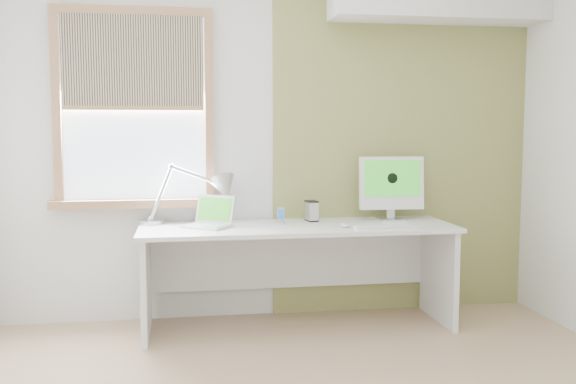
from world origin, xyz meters
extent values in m
cube|color=silver|center=(0.00, 1.76, 1.30)|extent=(4.00, 0.02, 2.60)
cube|color=silver|center=(0.00, -1.76, 1.30)|extent=(4.00, 0.02, 2.60)
cube|color=#928E49|center=(1.00, 1.74, 1.30)|extent=(2.00, 0.02, 2.60)
cube|color=#986A47|center=(-1.53, 1.72, 1.55)|extent=(0.06, 0.06, 1.42)
cube|color=#986A47|center=(-0.47, 1.72, 1.55)|extent=(0.06, 0.06, 1.42)
cube|color=#986A47|center=(-1.00, 1.72, 2.23)|extent=(1.00, 0.06, 0.06)
cube|color=#986A47|center=(-1.00, 1.70, 0.87)|extent=(1.20, 0.14, 0.06)
cube|color=#D1E2F9|center=(-1.00, 1.74, 1.55)|extent=(1.00, 0.01, 1.30)
cube|color=beige|center=(-1.00, 1.70, 1.88)|extent=(0.98, 0.02, 0.65)
cube|color=#986A47|center=(-1.00, 1.70, 1.55)|extent=(0.98, 0.03, 0.03)
cube|color=white|center=(0.12, 1.38, 0.71)|extent=(2.20, 0.70, 0.03)
cube|color=white|center=(-0.93, 1.38, 0.35)|extent=(0.04, 0.64, 0.70)
cube|color=white|center=(1.17, 1.38, 0.35)|extent=(0.04, 0.64, 0.70)
cube|color=white|center=(0.12, 1.70, 0.45)|extent=(2.08, 0.02, 0.48)
cylinder|color=#B5B7B9|center=(-0.90, 1.62, 0.74)|extent=(0.19, 0.19, 0.03)
sphere|color=#B5B7B9|center=(-0.90, 1.62, 0.76)|extent=(0.05, 0.05, 0.05)
cylinder|color=#B5B7B9|center=(-0.82, 1.62, 0.95)|extent=(0.18, 0.03, 0.38)
sphere|color=#B5B7B9|center=(-0.74, 1.62, 1.14)|extent=(0.05, 0.05, 0.05)
cylinder|color=#B5B7B9|center=(-0.57, 1.61, 1.07)|extent=(0.35, 0.07, 0.15)
sphere|color=#B5B7B9|center=(-0.40, 1.59, 1.01)|extent=(0.04, 0.04, 0.04)
cone|color=#B5B7B9|center=(-0.37, 1.59, 0.98)|extent=(0.28, 0.31, 0.23)
cube|color=#B5B7B9|center=(-0.51, 1.39, 0.74)|extent=(0.37, 0.35, 0.02)
cube|color=#B2B5B7|center=(-0.51, 1.39, 0.75)|extent=(0.28, 0.26, 0.00)
cube|color=#B5B7B9|center=(-0.45, 1.48, 0.84)|extent=(0.28, 0.23, 0.20)
cube|color=#309123|center=(-0.45, 1.47, 0.84)|extent=(0.24, 0.19, 0.16)
cylinder|color=#B5B7B9|center=(0.02, 1.47, 0.74)|extent=(0.07, 0.07, 0.02)
cube|color=#B5B7B9|center=(0.02, 1.47, 0.80)|extent=(0.05, 0.01, 0.10)
cube|color=#194C99|center=(0.02, 1.47, 0.80)|extent=(0.04, 0.01, 0.07)
cube|color=#B5B7B9|center=(0.26, 1.57, 0.80)|extent=(0.09, 0.12, 0.15)
cube|color=black|center=(0.26, 1.57, 0.88)|extent=(0.09, 0.13, 0.01)
cube|color=black|center=(0.26, 1.57, 0.74)|extent=(0.09, 0.13, 0.01)
cube|color=#B5B7B9|center=(0.86, 1.53, 0.74)|extent=(0.19, 0.17, 0.01)
cube|color=#B5B7B9|center=(0.86, 1.56, 0.82)|extent=(0.06, 0.02, 0.16)
cube|color=white|center=(0.86, 1.55, 1.00)|extent=(0.48, 0.11, 0.39)
cube|color=#309123|center=(0.86, 1.52, 1.04)|extent=(0.42, 0.05, 0.26)
cylinder|color=black|center=(0.86, 1.52, 1.04)|extent=(0.08, 0.01, 0.08)
cube|color=white|center=(0.68, 1.17, 0.74)|extent=(0.44, 0.16, 0.02)
cube|color=white|center=(0.68, 1.17, 0.75)|extent=(0.41, 0.12, 0.00)
ellipsoid|color=white|center=(0.43, 1.23, 0.74)|extent=(0.07, 0.10, 0.03)
camera|label=1|loc=(-0.67, -3.04, 1.41)|focal=40.40mm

